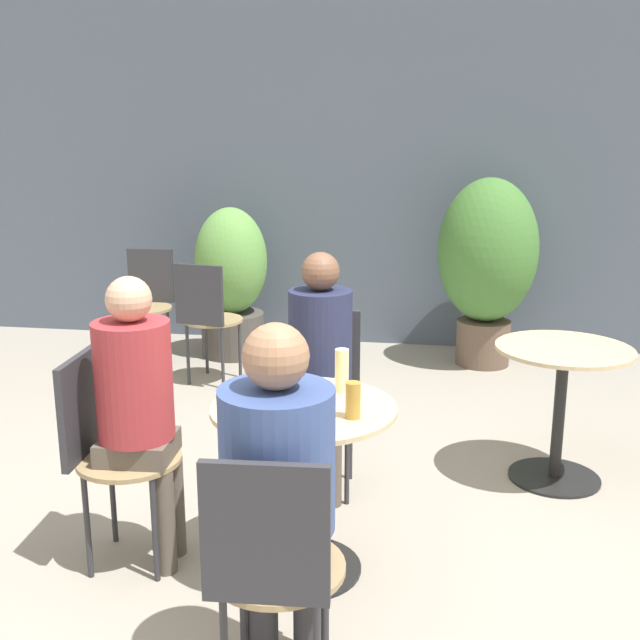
{
  "coord_description": "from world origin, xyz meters",
  "views": [
    {
      "loc": [
        0.64,
        -2.57,
        1.75
      ],
      "look_at": [
        0.13,
        0.55,
        0.97
      ],
      "focal_mm": 42.0,
      "sensor_mm": 36.0,
      "label": 1
    }
  ],
  "objects_px": {
    "seated_person_0": "(320,354)",
    "beer_glass_2": "(262,400)",
    "bistro_chair_1": "(105,439)",
    "beer_glass_3": "(353,400)",
    "cafe_table_near": "(304,453)",
    "bistro_chair_0": "(323,382)",
    "seated_person_1": "(138,396)",
    "seated_person_2": "(278,479)",
    "potted_plant_0": "(231,279)",
    "bistro_chair_2": "(271,560)",
    "beer_glass_0": "(342,371)",
    "beer_glass_1": "(252,379)",
    "potted_plant_1": "(487,259)",
    "bistro_chair_4": "(206,312)",
    "cafe_table_far": "(561,389)",
    "bistro_chair_3": "(148,295)"
  },
  "relations": [
    {
      "from": "bistro_chair_1",
      "to": "seated_person_2",
      "type": "distance_m",
      "value": 1.07
    },
    {
      "from": "beer_glass_3",
      "to": "potted_plant_1",
      "type": "bearing_deg",
      "value": 78.19
    },
    {
      "from": "beer_glass_2",
      "to": "seated_person_1",
      "type": "bearing_deg",
      "value": 164.63
    },
    {
      "from": "seated_person_0",
      "to": "bistro_chair_1",
      "type": "bearing_deg",
      "value": -140.7
    },
    {
      "from": "seated_person_2",
      "to": "beer_glass_0",
      "type": "relative_size",
      "value": 6.7
    },
    {
      "from": "beer_glass_2",
      "to": "bistro_chair_0",
      "type": "bearing_deg",
      "value": 86.17
    },
    {
      "from": "cafe_table_far",
      "to": "beer_glass_1",
      "type": "relative_size",
      "value": 4.46
    },
    {
      "from": "cafe_table_near",
      "to": "bistro_chair_2",
      "type": "xyz_separation_m",
      "value": [
        0.05,
        -0.82,
        0.03
      ]
    },
    {
      "from": "seated_person_2",
      "to": "potted_plant_0",
      "type": "distance_m",
      "value": 3.86
    },
    {
      "from": "seated_person_0",
      "to": "beer_glass_2",
      "type": "distance_m",
      "value": 0.87
    },
    {
      "from": "beer_glass_0",
      "to": "potted_plant_0",
      "type": "bearing_deg",
      "value": 114.26
    },
    {
      "from": "cafe_table_near",
      "to": "potted_plant_0",
      "type": "xyz_separation_m",
      "value": [
        -1.14,
        3.0,
        0.12
      ]
    },
    {
      "from": "seated_person_0",
      "to": "potted_plant_0",
      "type": "bearing_deg",
      "value": 111.57
    },
    {
      "from": "seated_person_0",
      "to": "beer_glass_3",
      "type": "distance_m",
      "value": 0.81
    },
    {
      "from": "seated_person_1",
      "to": "potted_plant_1",
      "type": "height_order",
      "value": "potted_plant_1"
    },
    {
      "from": "beer_glass_0",
      "to": "potted_plant_0",
      "type": "xyz_separation_m",
      "value": [
        -1.27,
        2.81,
        -0.18
      ]
    },
    {
      "from": "beer_glass_1",
      "to": "bistro_chair_2",
      "type": "bearing_deg",
      "value": -72.46
    },
    {
      "from": "seated_person_0",
      "to": "potted_plant_0",
      "type": "relative_size",
      "value": 1.02
    },
    {
      "from": "bistro_chair_0",
      "to": "seated_person_1",
      "type": "relative_size",
      "value": 0.73
    },
    {
      "from": "beer_glass_3",
      "to": "beer_glass_1",
      "type": "bearing_deg",
      "value": 160.82
    },
    {
      "from": "cafe_table_far",
      "to": "beer_glass_0",
      "type": "bearing_deg",
      "value": -140.15
    },
    {
      "from": "beer_glass_1",
      "to": "bistro_chair_4",
      "type": "bearing_deg",
      "value": 112.2
    },
    {
      "from": "bistro_chair_0",
      "to": "bistro_chair_2",
      "type": "distance_m",
      "value": 1.64
    },
    {
      "from": "cafe_table_near",
      "to": "seated_person_2",
      "type": "xyz_separation_m",
      "value": [
        0.04,
        -0.67,
        0.21
      ]
    },
    {
      "from": "cafe_table_near",
      "to": "beer_glass_2",
      "type": "relative_size",
      "value": 4.2
    },
    {
      "from": "bistro_chair_0",
      "to": "seated_person_0",
      "type": "height_order",
      "value": "seated_person_0"
    },
    {
      "from": "beer_glass_3",
      "to": "potted_plant_0",
      "type": "relative_size",
      "value": 0.12
    },
    {
      "from": "bistro_chair_4",
      "to": "potted_plant_0",
      "type": "distance_m",
      "value": 0.79
    },
    {
      "from": "bistro_chair_1",
      "to": "beer_glass_2",
      "type": "relative_size",
      "value": 5.08
    },
    {
      "from": "seated_person_1",
      "to": "potted_plant_0",
      "type": "distance_m",
      "value": 3.08
    },
    {
      "from": "beer_glass_0",
      "to": "beer_glass_1",
      "type": "distance_m",
      "value": 0.37
    },
    {
      "from": "bistro_chair_2",
      "to": "seated_person_2",
      "type": "bearing_deg",
      "value": -90.0
    },
    {
      "from": "beer_glass_0",
      "to": "beer_glass_1",
      "type": "xyz_separation_m",
      "value": [
        -0.35,
        -0.14,
        -0.01
      ]
    },
    {
      "from": "beer_glass_0",
      "to": "beer_glass_1",
      "type": "relative_size",
      "value": 1.13
    },
    {
      "from": "cafe_table_far",
      "to": "seated_person_1",
      "type": "xyz_separation_m",
      "value": [
        -1.81,
        -1.08,
        0.24
      ]
    },
    {
      "from": "bistro_chair_1",
      "to": "beer_glass_3",
      "type": "bearing_deg",
      "value": -96.23
    },
    {
      "from": "beer_glass_1",
      "to": "potted_plant_1",
      "type": "distance_m",
      "value": 3.2
    },
    {
      "from": "beer_glass_3",
      "to": "bistro_chair_1",
      "type": "bearing_deg",
      "value": 177.43
    },
    {
      "from": "cafe_table_near",
      "to": "beer_glass_3",
      "type": "height_order",
      "value": "beer_glass_3"
    },
    {
      "from": "beer_glass_1",
      "to": "cafe_table_near",
      "type": "bearing_deg",
      "value": -12.82
    },
    {
      "from": "cafe_table_far",
      "to": "bistro_chair_4",
      "type": "relative_size",
      "value": 0.8
    },
    {
      "from": "seated_person_0",
      "to": "beer_glass_3",
      "type": "bearing_deg",
      "value": -75.73
    },
    {
      "from": "cafe_table_far",
      "to": "seated_person_0",
      "type": "bearing_deg",
      "value": -162.63
    },
    {
      "from": "beer_glass_3",
      "to": "potted_plant_0",
      "type": "bearing_deg",
      "value": 113.49
    },
    {
      "from": "bistro_chair_0",
      "to": "seated_person_1",
      "type": "height_order",
      "value": "seated_person_1"
    },
    {
      "from": "bistro_chair_3",
      "to": "seated_person_0",
      "type": "xyz_separation_m",
      "value": [
        1.69,
        -2.02,
        0.19
      ]
    },
    {
      "from": "bistro_chair_4",
      "to": "potted_plant_1",
      "type": "distance_m",
      "value": 2.16
    },
    {
      "from": "cafe_table_near",
      "to": "potted_plant_0",
      "type": "height_order",
      "value": "potted_plant_0"
    },
    {
      "from": "cafe_table_near",
      "to": "beer_glass_2",
      "type": "height_order",
      "value": "beer_glass_2"
    },
    {
      "from": "cafe_table_near",
      "to": "bistro_chair_0",
      "type": "relative_size",
      "value": 0.83
    }
  ]
}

